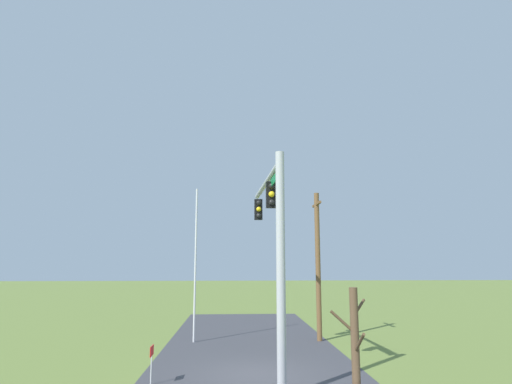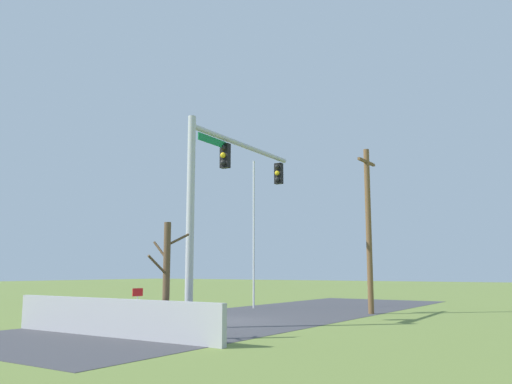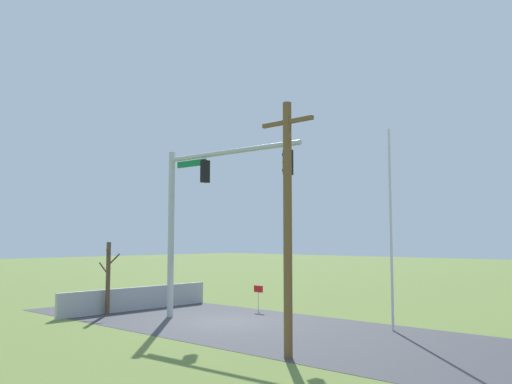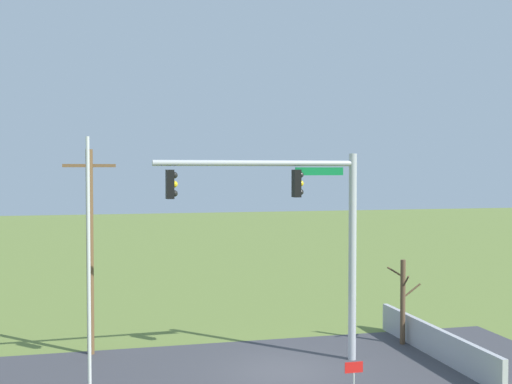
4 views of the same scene
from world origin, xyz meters
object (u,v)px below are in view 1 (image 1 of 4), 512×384
Objects in this scene: open_sign at (152,356)px; flagpole at (195,263)px; signal_mast at (272,227)px; bare_tree at (356,356)px; utility_pole at (318,262)px.

flagpole is at bearing 174.57° from open_sign.
signal_mast reaches higher than open_sign.
flagpole is at bearing -157.71° from bare_tree.
signal_mast is 8.10m from flagpole.
bare_tree is at bearing -7.19° from utility_pole.
bare_tree is at bearing 18.83° from signal_mast.
flagpole is at bearing -155.64° from signal_mast.
flagpole is 2.33× the size of bare_tree.
bare_tree is (4.53, 1.55, -3.43)m from signal_mast.
signal_mast is at bearing -22.59° from utility_pole.
flagpole is (-7.29, -3.30, -1.28)m from signal_mast.
open_sign is at bearing -87.07° from signal_mast.
utility_pole is at bearing 136.82° from open_sign.
utility_pole is at bearing 172.81° from bare_tree.
flagpole is 6.34m from utility_pole.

